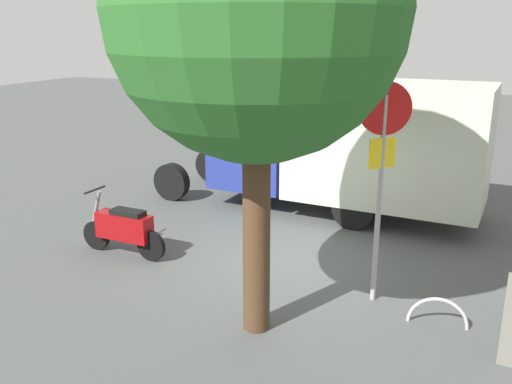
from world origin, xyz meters
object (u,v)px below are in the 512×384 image
box_truck_near (346,142)px  bike_rack_hoop (437,325)px  stop_sign (382,159)px  street_tree (257,11)px  motorcycle (124,228)px

box_truck_near → bike_rack_hoop: 5.30m
stop_sign → street_tree: 2.82m
box_truck_near → motorcycle: (3.12, 3.99, -1.11)m
street_tree → box_truck_near: bearing=-88.7°
box_truck_near → motorcycle: size_ratio=4.19×
box_truck_near → street_tree: (-0.12, 5.44, 2.61)m
box_truck_near → stop_sign: stop_sign is taller
motorcycle → stop_sign: size_ratio=0.54×
motorcycle → bike_rack_hoop: bearing=178.6°
motorcycle → street_tree: 5.14m
stop_sign → street_tree: (1.35, 1.46, 2.01)m
motorcycle → box_truck_near: bearing=-125.2°
stop_sign → street_tree: street_tree is taller
street_tree → motorcycle: bearing=-24.2°
motorcycle → bike_rack_hoop: 5.62m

